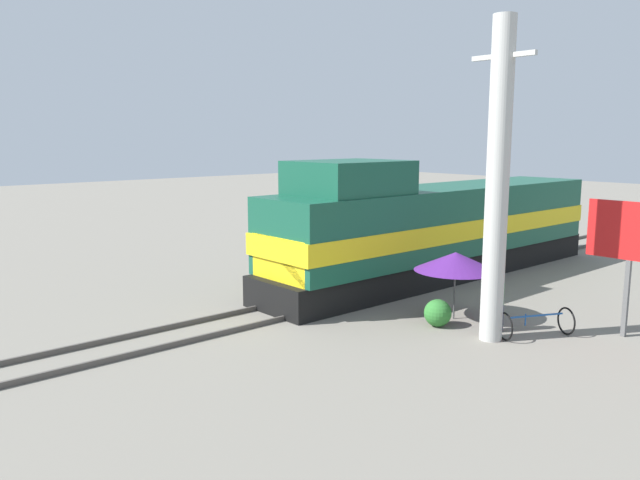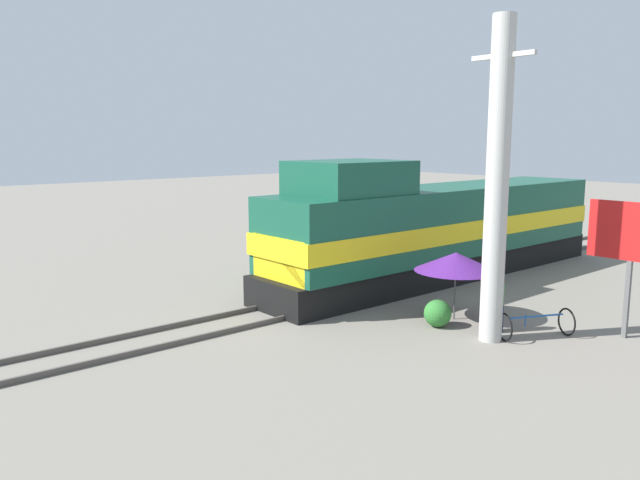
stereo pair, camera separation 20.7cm
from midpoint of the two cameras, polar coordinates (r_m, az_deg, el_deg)
name	(u,v)px [view 2 (the right image)]	position (r m, az deg, el deg)	size (l,w,h in m)	color
ground_plane	(367,293)	(21.79, 4.64, -4.86)	(120.00, 120.00, 0.00)	slate
rail_near	(353,287)	(22.27, 3.33, -4.34)	(0.08, 40.26, 0.15)	#4C4742
rail_far	(382,295)	(21.29, 6.01, -5.02)	(0.08, 40.26, 0.15)	#4C4742
locomotive	(435,229)	(24.03, 10.72, 1.00)	(3.10, 16.54, 4.59)	black
utility_pole	(497,182)	(16.70, 16.23, 5.07)	(1.80, 0.59, 8.36)	#B2B2AD
vendor_umbrella	(456,262)	(18.73, 12.62, -1.95)	(2.43, 2.43, 2.02)	#4C4C4C
billboard_sign	(632,238)	(18.42, 26.92, 0.15)	(2.36, 0.12, 3.68)	#595959
shrub_cluster	(438,313)	(18.21, 11.03, -6.60)	(0.79, 0.79, 0.79)	#2D722D
person_bystander	(498,302)	(18.03, 16.24, -5.44)	(0.34, 0.34, 1.59)	#2D3347
bicycle	(536,324)	(17.90, 19.46, -7.25)	(1.54, 2.08, 0.77)	black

